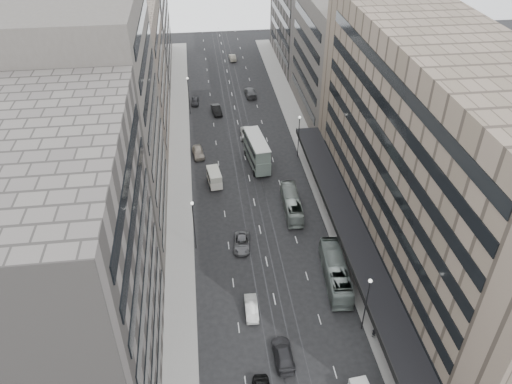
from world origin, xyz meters
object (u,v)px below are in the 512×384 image
sedan_1 (251,308)px  double_decker (257,151)px  bus_near (336,272)px  bus_far (292,204)px  sedan_2 (242,243)px  panel_van (214,177)px  pedestrian (374,331)px

sedan_1 → double_decker: bearing=83.4°
bus_near → sedan_1: size_ratio=2.60×
bus_far → sedan_2: bearing=43.1°
bus_near → panel_van: bus_near is taller
bus_far → pedestrian: (5.13, -25.36, -0.42)m
sedan_1 → sedan_2: size_ratio=0.90×
panel_van → sedan_1: size_ratio=1.04×
bus_far → double_decker: 14.77m
bus_far → pedestrian: size_ratio=6.10×
panel_van → pedestrian: (16.78, -34.10, -0.56)m
double_decker → sedan_1: double_decker is taller
sedan_1 → pedestrian: bearing=-20.0°
sedan_1 → bus_far: bearing=68.0°
panel_van → sedan_1: (2.90, -28.53, -0.80)m
bus_near → panel_van: bearing=-54.4°
bus_far → pedestrian: bus_far is taller
sedan_1 → bus_near: bearing=20.9°
bus_near → sedan_2: bus_near is taller
bus_far → sedan_2: (-8.68, -7.50, -0.71)m
panel_van → sedan_1: bearing=-91.0°
bus_far → double_decker: bearing=-73.2°
sedan_1 → panel_van: bearing=97.6°
double_decker → pedestrian: double_decker is taller
sedan_2 → sedan_1: bearing=-83.9°
panel_van → sedan_2: panel_van is taller
pedestrian → bus_far: bearing=-106.8°
bus_near → pedestrian: (2.20, -9.62, -0.63)m
panel_van → sedan_2: 16.53m
bus_near → pedestrian: bus_near is taller
bus_near → bus_far: bus_near is taller
double_decker → pedestrian: size_ratio=6.03×
bus_near → sedan_2: 14.27m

